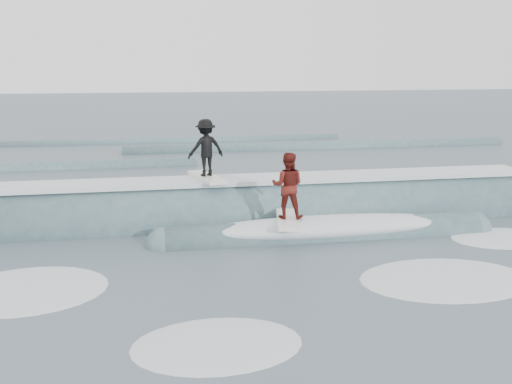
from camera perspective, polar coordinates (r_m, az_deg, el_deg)
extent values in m
plane|color=#384652|center=(14.03, 2.25, -7.19)|extent=(160.00, 160.00, 0.00)
cylinder|color=#395661|center=(17.87, -0.56, -2.73)|extent=(20.98, 2.40, 2.40)
cylinder|color=#395661|center=(16.21, 7.05, -4.48)|extent=(9.00, 1.04, 1.04)
sphere|color=#395661|center=(15.53, -9.10, -5.33)|extent=(1.04, 1.04, 1.04)
sphere|color=#395661|center=(18.03, 20.88, -3.46)|extent=(1.04, 1.04, 1.04)
cube|color=silver|center=(17.56, -0.57, 1.26)|extent=(18.00, 1.30, 0.14)
ellipsoid|color=silver|center=(16.13, 7.08, -3.46)|extent=(7.60, 1.30, 0.60)
cube|color=silver|center=(17.37, -4.99, 1.48)|extent=(1.07, 2.07, 0.10)
imported|color=black|center=(17.22, -5.04, 4.44)|extent=(1.24, 0.92, 1.71)
cube|color=white|center=(15.76, 3.13, -2.74)|extent=(0.91, 2.07, 0.10)
imported|color=#53140F|center=(15.53, 3.18, 0.66)|extent=(1.06, 0.94, 1.82)
ellipsoid|color=silver|center=(13.78, 18.37, -8.26)|extent=(4.05, 2.76, 0.10)
ellipsoid|color=silver|center=(10.32, -3.93, -14.98)|extent=(2.85, 1.95, 0.10)
ellipsoid|color=silver|center=(13.46, -21.96, -9.06)|extent=(3.71, 2.53, 0.10)
ellipsoid|color=silver|center=(17.40, 23.36, -4.26)|extent=(2.83, 1.93, 0.10)
cylinder|color=#395661|center=(32.58, 6.54, 4.35)|extent=(22.00, 0.80, 0.80)
cylinder|color=#395661|center=(35.20, -9.28, 4.90)|extent=(22.00, 0.60, 0.60)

